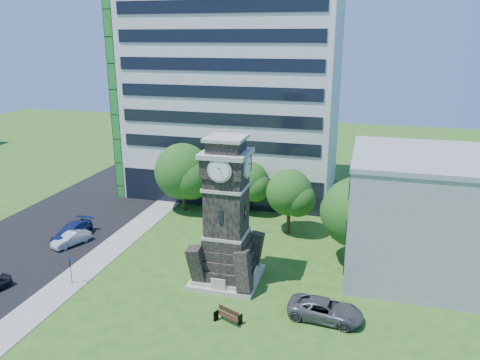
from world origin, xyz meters
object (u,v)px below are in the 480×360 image
(clock_tower, at_px, (227,221))
(car_east_lot, at_px, (325,310))
(car_street_mid, at_px, (71,239))
(park_bench, at_px, (228,315))
(car_street_north, at_px, (72,232))
(street_sign, at_px, (70,268))

(clock_tower, bearing_deg, car_east_lot, -23.17)
(clock_tower, height_order, car_east_lot, clock_tower)
(clock_tower, xyz_separation_m, car_street_mid, (-16.69, 2.48, -4.64))
(car_street_mid, relative_size, park_bench, 2.03)
(car_street_north, bearing_deg, car_east_lot, -16.41)
(car_street_mid, distance_m, street_sign, 8.09)
(clock_tower, height_order, park_bench, clock_tower)
(car_east_lot, xyz_separation_m, street_sign, (-20.62, -0.49, 0.75))
(clock_tower, bearing_deg, car_street_north, 168.11)
(car_east_lot, distance_m, street_sign, 20.64)
(car_east_lot, height_order, park_bench, car_east_lot)
(car_street_mid, xyz_separation_m, car_east_lot, (25.19, -6.12, 0.11))
(car_street_mid, bearing_deg, car_east_lot, 7.65)
(car_east_lot, relative_size, park_bench, 2.81)
(car_street_mid, bearing_deg, car_street_north, 142.74)
(car_street_north, distance_m, park_bench, 21.48)
(clock_tower, xyz_separation_m, car_east_lot, (8.50, -3.64, -4.53))
(park_bench, distance_m, street_sign, 14.11)
(car_street_mid, xyz_separation_m, park_bench, (18.54, -8.31, -0.12))
(street_sign, bearing_deg, car_street_north, 139.36)
(clock_tower, xyz_separation_m, park_bench, (1.86, -5.82, -4.76))
(park_bench, bearing_deg, car_street_north, 177.87)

